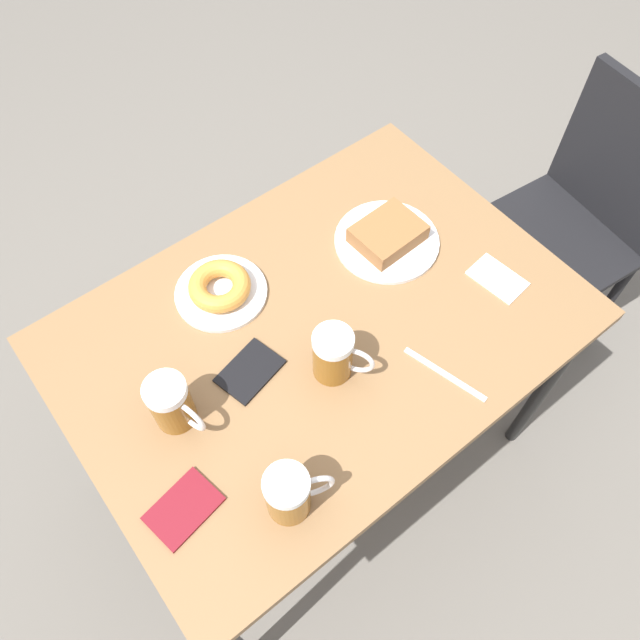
{
  "coord_description": "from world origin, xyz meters",
  "views": [
    {
      "loc": [
        0.54,
        -0.42,
        1.85
      ],
      "look_at": [
        0.0,
        0.0,
        0.75
      ],
      "focal_mm": 35.0,
      "sensor_mm": 36.0,
      "label": 1
    }
  ],
  "objects_px": {
    "napkin_folded": "(497,278)",
    "chair": "(583,212)",
    "beer_mug_center": "(172,404)",
    "beer_mug_right": "(334,355)",
    "beer_mug_left": "(289,493)",
    "plate_with_cake": "(387,237)",
    "fork": "(445,374)",
    "plate_with_donut": "(220,288)",
    "passport_near_edge": "(184,509)",
    "passport_far_edge": "(251,373)"
  },
  "relations": [
    {
      "from": "napkin_folded",
      "to": "chair",
      "type": "bearing_deg",
      "value": 99.04
    },
    {
      "from": "napkin_folded",
      "to": "beer_mug_center",
      "type": "bearing_deg",
      "value": -101.9
    },
    {
      "from": "beer_mug_center",
      "to": "beer_mug_right",
      "type": "distance_m",
      "value": 0.32
    },
    {
      "from": "beer_mug_left",
      "to": "beer_mug_right",
      "type": "xyz_separation_m",
      "value": [
        -0.16,
        0.23,
        0.0
      ]
    },
    {
      "from": "plate_with_cake",
      "to": "fork",
      "type": "bearing_deg",
      "value": -22.12
    },
    {
      "from": "chair",
      "to": "plate_with_cake",
      "type": "bearing_deg",
      "value": -97.43
    },
    {
      "from": "plate_with_donut",
      "to": "beer_mug_right",
      "type": "height_order",
      "value": "beer_mug_right"
    },
    {
      "from": "plate_with_donut",
      "to": "passport_near_edge",
      "type": "bearing_deg",
      "value": -41.57
    },
    {
      "from": "beer_mug_left",
      "to": "passport_far_edge",
      "type": "distance_m",
      "value": 0.28
    },
    {
      "from": "beer_mug_left",
      "to": "passport_far_edge",
      "type": "relative_size",
      "value": 0.87
    },
    {
      "from": "plate_with_donut",
      "to": "fork",
      "type": "bearing_deg",
      "value": 28.98
    },
    {
      "from": "plate_with_cake",
      "to": "passport_far_edge",
      "type": "xyz_separation_m",
      "value": [
        0.09,
        -0.44,
        -0.02
      ]
    },
    {
      "from": "plate_with_donut",
      "to": "beer_mug_center",
      "type": "height_order",
      "value": "beer_mug_center"
    },
    {
      "from": "plate_with_cake",
      "to": "passport_near_edge",
      "type": "relative_size",
      "value": 1.72
    },
    {
      "from": "fork",
      "to": "plate_with_donut",
      "type": "bearing_deg",
      "value": -151.02
    },
    {
      "from": "chair",
      "to": "passport_far_edge",
      "type": "height_order",
      "value": "chair"
    },
    {
      "from": "plate_with_cake",
      "to": "beer_mug_center",
      "type": "xyz_separation_m",
      "value": [
        0.08,
        -0.6,
        0.04
      ]
    },
    {
      "from": "passport_near_edge",
      "to": "passport_far_edge",
      "type": "bearing_deg",
      "value": 120.84
    },
    {
      "from": "napkin_folded",
      "to": "beer_mug_left",
      "type": "bearing_deg",
      "value": -80.04
    },
    {
      "from": "chair",
      "to": "beer_mug_center",
      "type": "xyz_separation_m",
      "value": [
        -0.07,
        -1.23,
        0.25
      ]
    },
    {
      "from": "plate_with_cake",
      "to": "passport_far_edge",
      "type": "relative_size",
      "value": 1.68
    },
    {
      "from": "chair",
      "to": "fork",
      "type": "xyz_separation_m",
      "value": [
        0.18,
        -0.76,
        0.19
      ]
    },
    {
      "from": "beer_mug_left",
      "to": "passport_far_edge",
      "type": "xyz_separation_m",
      "value": [
        -0.26,
        0.09,
        -0.06
      ]
    },
    {
      "from": "passport_near_edge",
      "to": "chair",
      "type": "bearing_deg",
      "value": 93.67
    },
    {
      "from": "fork",
      "to": "chair",
      "type": "bearing_deg",
      "value": 103.24
    },
    {
      "from": "fork",
      "to": "passport_near_edge",
      "type": "distance_m",
      "value": 0.56
    },
    {
      "from": "beer_mug_center",
      "to": "beer_mug_right",
      "type": "relative_size",
      "value": 1.0
    },
    {
      "from": "beer_mug_center",
      "to": "passport_near_edge",
      "type": "bearing_deg",
      "value": -28.13
    },
    {
      "from": "beer_mug_left",
      "to": "beer_mug_right",
      "type": "bearing_deg",
      "value": 125.41
    },
    {
      "from": "napkin_folded",
      "to": "fork",
      "type": "distance_m",
      "value": 0.28
    },
    {
      "from": "chair",
      "to": "beer_mug_left",
      "type": "bearing_deg",
      "value": -74.26
    },
    {
      "from": "chair",
      "to": "beer_mug_center",
      "type": "relative_size",
      "value": 7.02
    },
    {
      "from": "beer_mug_center",
      "to": "napkin_folded",
      "type": "distance_m",
      "value": 0.75
    },
    {
      "from": "plate_with_donut",
      "to": "beer_mug_right",
      "type": "xyz_separation_m",
      "value": [
        0.3,
        0.08,
        0.04
      ]
    },
    {
      "from": "beer_mug_left",
      "to": "passport_near_edge",
      "type": "bearing_deg",
      "value": -125.22
    },
    {
      "from": "chair",
      "to": "napkin_folded",
      "type": "xyz_separation_m",
      "value": [
        0.08,
        -0.5,
        0.19
      ]
    },
    {
      "from": "passport_near_edge",
      "to": "beer_mug_left",
      "type": "bearing_deg",
      "value": 54.78
    },
    {
      "from": "beer_mug_left",
      "to": "fork",
      "type": "bearing_deg",
      "value": 92.39
    },
    {
      "from": "beer_mug_right",
      "to": "fork",
      "type": "bearing_deg",
      "value": 49.05
    },
    {
      "from": "chair",
      "to": "beer_mug_right",
      "type": "xyz_separation_m",
      "value": [
        0.03,
        -0.93,
        0.25
      ]
    },
    {
      "from": "beer_mug_center",
      "to": "chair",
      "type": "bearing_deg",
      "value": 86.54
    },
    {
      "from": "chair",
      "to": "plate_with_donut",
      "type": "height_order",
      "value": "chair"
    },
    {
      "from": "chair",
      "to": "fork",
      "type": "distance_m",
      "value": 0.8
    },
    {
      "from": "chair",
      "to": "beer_mug_left",
      "type": "xyz_separation_m",
      "value": [
        0.19,
        -1.16,
        0.25
      ]
    },
    {
      "from": "plate_with_donut",
      "to": "beer_mug_right",
      "type": "bearing_deg",
      "value": 14.45
    },
    {
      "from": "passport_far_edge",
      "to": "beer_mug_right",
      "type": "bearing_deg",
      "value": 54.72
    },
    {
      "from": "beer_mug_center",
      "to": "passport_near_edge",
      "type": "relative_size",
      "value": 0.89
    },
    {
      "from": "plate_with_donut",
      "to": "beer_mug_center",
      "type": "bearing_deg",
      "value": -49.69
    },
    {
      "from": "napkin_folded",
      "to": "passport_near_edge",
      "type": "height_order",
      "value": "passport_near_edge"
    },
    {
      "from": "chair",
      "to": "fork",
      "type": "height_order",
      "value": "chair"
    }
  ]
}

